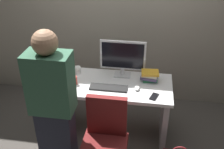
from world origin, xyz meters
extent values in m
plane|color=#4C4742|center=(0.00, 0.00, 0.00)|extent=(9.00, 9.00, 0.00)
cube|color=white|center=(0.00, 0.00, 0.71)|extent=(1.38, 0.66, 0.04)
cube|color=#B2B2B7|center=(-0.63, 0.00, 0.35)|extent=(0.06, 0.58, 0.69)
cube|color=#B2B2B7|center=(0.63, 0.00, 0.35)|extent=(0.06, 0.58, 0.69)
cube|color=maroon|center=(0.03, -0.78, 0.46)|extent=(0.44, 0.44, 0.08)
cube|color=maroon|center=(0.03, -0.59, 0.72)|extent=(0.40, 0.06, 0.44)
cube|color=#262838|center=(-0.45, -0.74, 0.42)|extent=(0.34, 0.20, 0.85)
cube|color=#38664C|center=(-0.45, -0.74, 1.14)|extent=(0.40, 0.24, 0.58)
sphere|color=#A57A5B|center=(-0.45, -0.74, 1.53)|extent=(0.22, 0.22, 0.22)
cube|color=silver|center=(0.09, 0.21, 0.74)|extent=(0.20, 0.14, 0.02)
cube|color=silver|center=(0.09, 0.21, 0.79)|extent=(0.04, 0.03, 0.08)
cube|color=silver|center=(0.09, 0.21, 1.01)|extent=(0.54, 0.03, 0.36)
cube|color=black|center=(0.09, 0.19, 1.01)|extent=(0.50, 0.01, 0.32)
cube|color=#262626|center=(-0.03, -0.11, 0.74)|extent=(0.43, 0.13, 0.02)
ellipsoid|color=white|center=(0.29, -0.09, 0.75)|extent=(0.06, 0.10, 0.03)
cylinder|color=#D84C3F|center=(-0.44, -0.08, 0.78)|extent=(0.07, 0.07, 0.10)
cylinder|color=white|center=(-0.47, 0.18, 0.78)|extent=(0.08, 0.08, 0.09)
cube|color=#338C59|center=(0.43, 0.13, 0.75)|extent=(0.18, 0.14, 0.04)
cube|color=#594C72|center=(0.42, 0.12, 0.78)|extent=(0.21, 0.15, 0.03)
cube|color=beige|center=(0.42, 0.12, 0.81)|extent=(0.19, 0.14, 0.03)
cube|color=gold|center=(0.42, 0.12, 0.84)|extent=(0.21, 0.16, 0.03)
cube|color=black|center=(0.48, -0.20, 0.74)|extent=(0.11, 0.16, 0.01)
camera|label=1|loc=(0.40, -2.64, 2.38)|focal=43.00mm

